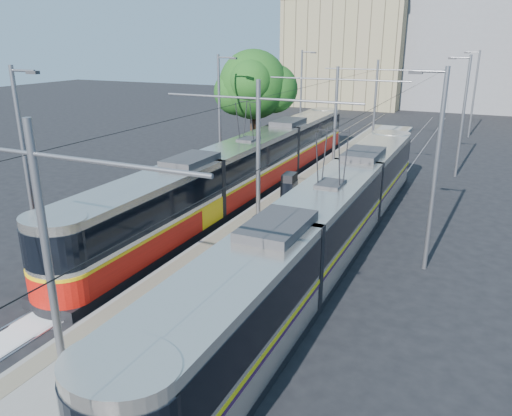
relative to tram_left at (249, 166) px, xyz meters
The scene contains 14 objects.
ground 14.98m from the tram_left, 76.01° to the right, with size 160.00×160.00×0.00m, color black.
platform 4.68m from the tram_left, 35.36° to the left, with size 4.00×50.00×0.30m, color gray.
tactile_strip_left 3.62m from the tram_left, 49.92° to the left, with size 0.70×50.00×0.01m, color gray.
tactile_strip_right 5.83m from the tram_left, 26.83° to the left, with size 0.70×50.00×0.01m, color gray.
rails 4.73m from the tram_left, 35.36° to the left, with size 8.71×70.00×0.03m.
track_arrow 17.53m from the tram_left, 90.00° to the right, with size 1.20×5.00×0.01m, color silver.
tram_left is the anchor object (origin of this frame).
tram_right 10.21m from the tram_left, 45.13° to the right, with size 2.43×28.11×5.50m.
catenary 4.58m from the tram_left, ahead, with size 9.20×70.00×7.00m.
street_lamps 7.88m from the tram_left, 61.22° to the left, with size 15.18×38.22×8.00m.
shelter 5.36m from the tram_left, 41.72° to the right, with size 0.70×1.06×2.24m.
tree 10.12m from the tram_left, 111.07° to the left, with size 5.69×5.26×8.27m.
building_left 46.33m from the tram_left, 98.00° to the left, with size 16.32×12.24×14.38m.
building_centre 50.93m from the tram_left, 79.04° to the left, with size 18.36×14.28×16.94m.
Camera 1 is at (9.09, -11.74, 8.90)m, focal length 35.00 mm.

